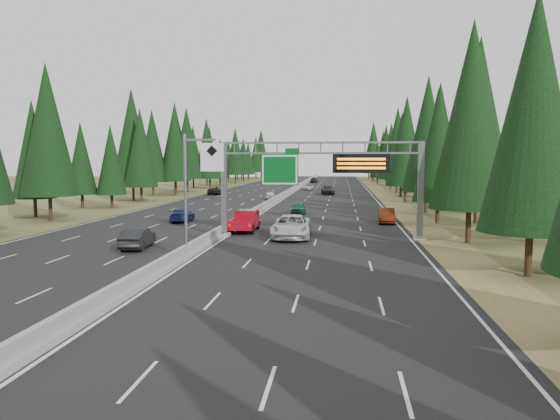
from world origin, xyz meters
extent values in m
cube|color=black|center=(0.00, 80.00, 0.04)|extent=(32.00, 260.00, 0.08)
cube|color=olive|center=(17.80, 80.00, 0.03)|extent=(3.60, 260.00, 0.06)
cube|color=brown|center=(-17.80, 80.00, 0.03)|extent=(3.60, 260.00, 0.06)
cube|color=gray|center=(0.00, 80.00, 0.23)|extent=(0.70, 260.00, 0.30)
cube|color=gray|center=(0.00, 80.00, 0.63)|extent=(0.30, 260.00, 0.60)
cube|color=slate|center=(0.35, 35.00, 3.98)|extent=(0.45, 0.45, 7.80)
cube|color=gray|center=(0.35, 35.00, 0.23)|extent=(0.90, 0.90, 0.30)
cube|color=slate|center=(16.20, 35.00, 3.98)|extent=(0.45, 0.45, 7.80)
cube|color=gray|center=(16.20, 35.00, 0.23)|extent=(0.90, 0.90, 0.30)
cube|color=slate|center=(8.28, 35.00, 7.80)|extent=(15.85, 0.35, 0.16)
cube|color=slate|center=(8.28, 35.00, 6.96)|extent=(15.85, 0.35, 0.16)
cube|color=#054C19|center=(5.00, 34.75, 5.63)|extent=(3.00, 0.10, 2.50)
cube|color=silver|center=(5.00, 34.69, 5.63)|extent=(2.85, 0.02, 2.35)
cube|color=#054C19|center=(6.00, 34.75, 7.13)|extent=(1.10, 0.10, 0.45)
cube|color=black|center=(11.50, 34.70, 6.13)|extent=(4.50, 0.40, 1.50)
cube|color=orange|center=(11.50, 34.48, 6.48)|extent=(3.80, 0.02, 0.18)
cube|color=orange|center=(11.50, 34.48, 6.13)|extent=(3.80, 0.02, 0.18)
cube|color=orange|center=(11.50, 34.48, 5.78)|extent=(3.80, 0.02, 0.18)
cylinder|color=slate|center=(0.00, 25.00, 4.08)|extent=(0.20, 0.20, 8.00)
cube|color=gray|center=(0.00, 25.00, 0.18)|extent=(0.50, 0.50, 0.20)
cube|color=slate|center=(1.00, 25.00, 7.68)|extent=(2.00, 0.15, 0.15)
cube|color=silver|center=(1.80, 24.88, 6.58)|extent=(1.50, 0.06, 1.80)
cylinder|color=black|center=(20.22, 21.83, 1.24)|extent=(0.40, 0.40, 2.48)
cone|color=black|center=(20.22, 21.83, 8.99)|extent=(5.58, 5.58, 13.03)
cylinder|color=black|center=(19.63, 33.62, 1.35)|extent=(0.40, 0.40, 2.70)
cone|color=black|center=(19.63, 33.62, 9.79)|extent=(6.07, 6.07, 14.17)
cylinder|color=black|center=(24.73, 35.35, 1.14)|extent=(0.40, 0.40, 2.28)
cone|color=black|center=(24.73, 35.35, 8.28)|extent=(5.14, 5.14, 11.99)
cylinder|color=black|center=(19.56, 46.74, 1.13)|extent=(0.40, 0.40, 2.26)
cone|color=black|center=(19.56, 46.74, 8.19)|extent=(5.09, 5.09, 11.87)
cylinder|color=black|center=(23.55, 47.87, 1.50)|extent=(0.40, 0.40, 2.99)
cone|color=black|center=(23.55, 47.87, 10.85)|extent=(6.73, 6.73, 15.71)
cylinder|color=black|center=(20.20, 58.60, 1.32)|extent=(0.40, 0.40, 2.65)
cone|color=black|center=(20.20, 58.60, 9.59)|extent=(5.95, 5.95, 13.89)
cylinder|color=black|center=(24.97, 60.08, 1.03)|extent=(0.40, 0.40, 2.07)
cone|color=black|center=(24.97, 60.08, 7.50)|extent=(4.65, 4.65, 10.86)
cylinder|color=black|center=(19.49, 74.15, 1.28)|extent=(0.40, 0.40, 2.55)
cone|color=black|center=(19.49, 74.15, 9.26)|extent=(5.75, 5.75, 13.41)
cylinder|color=black|center=(24.11, 74.80, 1.38)|extent=(0.40, 0.40, 2.76)
cone|color=black|center=(24.11, 74.80, 9.99)|extent=(6.20, 6.20, 14.47)
cylinder|color=black|center=(20.31, 88.45, 1.18)|extent=(0.40, 0.40, 2.37)
cone|color=black|center=(20.31, 88.45, 8.57)|extent=(5.32, 5.32, 12.42)
cylinder|color=black|center=(24.67, 86.09, 1.48)|extent=(0.40, 0.40, 2.97)
cone|color=black|center=(24.67, 86.09, 10.75)|extent=(6.67, 6.67, 15.57)
cylinder|color=black|center=(20.72, 99.70, 1.34)|extent=(0.40, 0.40, 2.68)
cone|color=black|center=(20.72, 99.70, 9.73)|extent=(6.04, 6.04, 14.09)
cylinder|color=black|center=(24.96, 99.33, 1.05)|extent=(0.40, 0.40, 2.09)
cone|color=black|center=(24.96, 99.33, 7.58)|extent=(4.71, 4.71, 10.98)
cylinder|color=black|center=(20.55, 111.37, 1.16)|extent=(0.40, 0.40, 2.32)
cone|color=black|center=(20.55, 111.37, 8.42)|extent=(5.23, 5.23, 12.20)
cylinder|color=black|center=(24.96, 114.43, 1.23)|extent=(0.40, 0.40, 2.46)
cone|color=black|center=(24.96, 114.43, 8.93)|extent=(5.54, 5.54, 12.93)
cylinder|color=black|center=(20.99, 128.02, 1.08)|extent=(0.40, 0.40, 2.16)
cone|color=black|center=(20.99, 128.02, 7.82)|extent=(4.85, 4.85, 11.32)
cylinder|color=black|center=(23.72, 127.43, 1.47)|extent=(0.40, 0.40, 2.93)
cone|color=black|center=(23.72, 127.43, 10.63)|extent=(6.60, 6.60, 15.40)
cylinder|color=black|center=(19.47, 138.88, 0.94)|extent=(0.40, 0.40, 1.88)
cone|color=black|center=(19.47, 138.88, 6.83)|extent=(4.24, 4.24, 9.90)
cylinder|color=black|center=(23.20, 137.49, 0.88)|extent=(0.40, 0.40, 1.77)
cone|color=black|center=(23.20, 137.49, 6.41)|extent=(3.98, 3.98, 9.28)
cylinder|color=black|center=(19.03, 153.50, 1.37)|extent=(0.40, 0.40, 2.74)
cone|color=black|center=(19.03, 153.50, 9.94)|extent=(6.17, 6.17, 14.40)
cylinder|color=black|center=(23.19, 153.60, 1.06)|extent=(0.40, 0.40, 2.12)
cone|color=black|center=(23.19, 153.60, 7.70)|extent=(4.78, 4.78, 11.15)
cylinder|color=black|center=(19.78, 165.18, 1.50)|extent=(0.40, 0.40, 2.99)
cone|color=black|center=(19.78, 165.18, 10.85)|extent=(6.73, 6.73, 15.71)
cylinder|color=black|center=(23.68, 165.45, 1.42)|extent=(0.40, 0.40, 2.84)
cone|color=black|center=(23.68, 165.45, 10.29)|extent=(6.39, 6.39, 14.90)
cylinder|color=black|center=(19.02, 176.99, 1.05)|extent=(0.40, 0.40, 2.11)
cone|color=black|center=(19.02, 176.99, 7.64)|extent=(4.74, 4.74, 11.07)
cylinder|color=black|center=(23.74, 177.99, 1.32)|extent=(0.40, 0.40, 2.65)
cone|color=black|center=(23.74, 177.99, 9.60)|extent=(5.96, 5.96, 13.90)
cylinder|color=black|center=(20.76, 193.12, 1.20)|extent=(0.40, 0.40, 2.41)
cone|color=black|center=(20.76, 193.12, 8.73)|extent=(5.42, 5.42, 12.64)
cylinder|color=black|center=(24.73, 190.26, 1.09)|extent=(0.40, 0.40, 2.18)
cone|color=black|center=(24.73, 190.26, 7.89)|extent=(4.90, 4.90, 11.43)
cylinder|color=black|center=(-20.67, 45.32, 1.33)|extent=(0.40, 0.40, 2.65)
cone|color=black|center=(-20.67, 45.32, 9.62)|extent=(5.97, 5.97, 13.93)
cylinder|color=black|center=(-24.53, 48.98, 1.06)|extent=(0.40, 0.40, 2.11)
cone|color=black|center=(-24.53, 48.98, 7.65)|extent=(4.75, 4.75, 11.08)
cylinder|color=black|center=(-20.84, 61.32, 0.90)|extent=(0.40, 0.40, 1.79)
cone|color=black|center=(-20.84, 61.32, 6.49)|extent=(4.03, 4.03, 9.40)
cylinder|color=black|center=(-24.68, 60.59, 0.92)|extent=(0.40, 0.40, 1.85)
cone|color=black|center=(-24.68, 60.59, 6.69)|extent=(4.15, 4.15, 9.69)
cylinder|color=black|center=(-20.72, 71.95, 1.15)|extent=(0.40, 0.40, 2.29)
cone|color=black|center=(-20.72, 71.95, 8.32)|extent=(5.16, 5.16, 12.05)
cylinder|color=black|center=(-23.20, 74.97, 1.42)|extent=(0.40, 0.40, 2.85)
cone|color=black|center=(-23.20, 74.97, 10.32)|extent=(6.41, 6.41, 14.95)
cylinder|color=black|center=(-20.37, 88.24, 1.29)|extent=(0.40, 0.40, 2.58)
cone|color=black|center=(-20.37, 88.24, 9.35)|extent=(5.80, 5.80, 13.54)
cylinder|color=black|center=(-24.14, 86.95, 1.25)|extent=(0.40, 0.40, 2.50)
cone|color=black|center=(-24.14, 86.95, 9.05)|extent=(5.61, 5.61, 13.10)
cylinder|color=black|center=(-20.92, 97.98, 1.36)|extent=(0.40, 0.40, 2.72)
cone|color=black|center=(-20.92, 97.98, 9.85)|extent=(6.12, 6.12, 14.27)
cylinder|color=black|center=(-23.73, 99.29, 1.45)|extent=(0.40, 0.40, 2.90)
cone|color=black|center=(-23.73, 99.29, 10.53)|extent=(6.53, 6.53, 15.25)
cylinder|color=black|center=(-19.77, 112.24, 1.13)|extent=(0.40, 0.40, 2.25)
cone|color=black|center=(-19.77, 112.24, 8.16)|extent=(5.07, 5.07, 11.82)
cylinder|color=black|center=(-24.15, 114.17, 1.15)|extent=(0.40, 0.40, 2.30)
cone|color=black|center=(-24.15, 114.17, 8.35)|extent=(5.18, 5.18, 12.09)
cylinder|color=black|center=(-20.64, 126.58, 0.95)|extent=(0.40, 0.40, 1.90)
cone|color=black|center=(-20.64, 126.58, 6.88)|extent=(4.27, 4.27, 9.96)
cylinder|color=black|center=(-23.98, 126.34, 1.36)|extent=(0.40, 0.40, 2.72)
cone|color=black|center=(-23.98, 126.34, 9.86)|extent=(6.12, 6.12, 14.28)
cylinder|color=black|center=(-19.20, 139.40, 1.23)|extent=(0.40, 0.40, 2.47)
cone|color=black|center=(-19.20, 139.40, 8.95)|extent=(5.56, 5.56, 12.96)
cylinder|color=black|center=(-23.73, 140.80, 0.97)|extent=(0.40, 0.40, 1.94)
cone|color=black|center=(-23.73, 140.80, 7.03)|extent=(4.36, 4.36, 10.18)
cylinder|color=black|center=(-19.40, 152.87, 1.05)|extent=(0.40, 0.40, 2.10)
cone|color=black|center=(-19.40, 152.87, 7.61)|extent=(4.73, 4.73, 11.03)
cylinder|color=black|center=(-23.93, 152.93, 1.01)|extent=(0.40, 0.40, 2.02)
cone|color=black|center=(-23.93, 152.93, 7.33)|extent=(4.55, 4.55, 10.61)
cylinder|color=black|center=(-20.09, 165.83, 0.97)|extent=(0.40, 0.40, 1.93)
cone|color=black|center=(-20.09, 165.83, 7.00)|extent=(4.35, 4.35, 10.14)
cylinder|color=black|center=(-23.95, 167.11, 1.00)|extent=(0.40, 0.40, 2.00)
cone|color=black|center=(-23.95, 167.11, 7.26)|extent=(4.50, 4.50, 10.51)
cylinder|color=black|center=(-19.49, 177.67, 1.16)|extent=(0.40, 0.40, 2.33)
cone|color=black|center=(-19.49, 177.67, 8.44)|extent=(5.24, 5.24, 12.23)
cylinder|color=black|center=(-24.57, 177.62, 0.92)|extent=(0.40, 0.40, 1.84)
cone|color=black|center=(-24.57, 177.62, 6.66)|extent=(4.13, 4.13, 9.65)
cylinder|color=black|center=(-20.06, 193.48, 1.44)|extent=(0.40, 0.40, 2.89)
cone|color=black|center=(-20.06, 193.48, 10.48)|extent=(6.50, 6.50, 15.17)
cylinder|color=black|center=(-24.81, 192.36, 1.04)|extent=(0.40, 0.40, 2.07)
cone|color=black|center=(-24.81, 192.36, 7.51)|extent=(4.66, 4.66, 10.88)
imported|color=silver|center=(5.96, 34.78, 1.01)|extent=(3.26, 6.77, 1.86)
cylinder|color=black|center=(0.64, 36.73, 0.48)|extent=(0.30, 0.81, 0.81)
cylinder|color=black|center=(2.36, 36.73, 0.48)|extent=(0.30, 0.81, 0.81)
cylinder|color=black|center=(0.64, 40.07, 0.48)|extent=(0.30, 0.81, 0.81)
cylinder|color=black|center=(2.36, 40.07, 0.48)|extent=(0.30, 0.81, 0.81)
cube|color=#AD0A1F|center=(1.50, 38.45, 0.64)|extent=(2.02, 5.66, 0.30)
cube|color=#AD0A1F|center=(1.50, 39.36, 1.34)|extent=(1.92, 2.22, 1.11)
cube|color=black|center=(1.50, 39.36, 1.65)|extent=(1.72, 1.92, 0.56)
cube|color=#AD0A1F|center=(0.54, 36.93, 0.99)|extent=(0.10, 2.42, 0.61)
cube|color=#AD0A1F|center=(2.46, 36.93, 0.99)|extent=(0.10, 2.42, 0.61)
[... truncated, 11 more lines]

